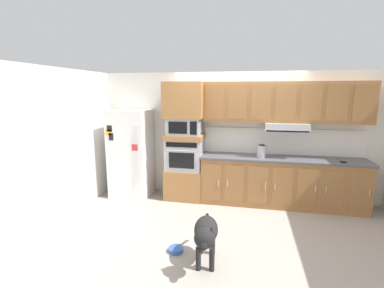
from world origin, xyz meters
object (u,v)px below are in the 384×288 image
(built_in_oven, at_px, (185,154))
(dog_food_bowl, at_px, (176,249))
(refrigerator, at_px, (131,153))
(screwdriver, at_px, (344,162))
(microwave, at_px, (185,126))
(dog, at_px, (206,233))
(electric_kettle, at_px, (262,151))

(built_in_oven, xyz_separation_m, dog_food_bowl, (0.32, -1.94, -0.87))
(refrigerator, bearing_deg, screwdriver, -1.30)
(dog_food_bowl, bearing_deg, microwave, 99.49)
(dog, bearing_deg, microwave, -166.24)
(screwdriver, relative_size, dog, 0.17)
(dog, xyz_separation_m, dog_food_bowl, (-0.44, 0.21, -0.40))
(electric_kettle, bearing_deg, dog, -108.79)
(refrigerator, distance_m, dog_food_bowl, 2.50)
(microwave, xyz_separation_m, electric_kettle, (1.47, -0.05, -0.43))
(dog, distance_m, dog_food_bowl, 0.63)
(screwdriver, bearing_deg, dog, -136.33)
(refrigerator, distance_m, electric_kettle, 2.59)
(built_in_oven, bearing_deg, refrigerator, -176.50)
(screwdriver, bearing_deg, microwave, 176.84)
(electric_kettle, height_order, dog_food_bowl, electric_kettle)
(electric_kettle, bearing_deg, microwave, 178.16)
(dog, bearing_deg, refrigerator, -143.83)
(electric_kettle, distance_m, dog, 2.30)
(built_in_oven, distance_m, screwdriver, 2.85)
(built_in_oven, xyz_separation_m, screwdriver, (2.85, -0.16, 0.03))
(built_in_oven, bearing_deg, screwdriver, -3.16)
(microwave, xyz_separation_m, screwdriver, (2.85, -0.16, -0.53))
(electric_kettle, relative_size, dog_food_bowl, 1.20)
(refrigerator, relative_size, dog, 1.86)
(electric_kettle, height_order, dog, electric_kettle)
(refrigerator, distance_m, screwdriver, 3.96)
(microwave, xyz_separation_m, dog, (0.76, -2.15, -1.02))
(dog, bearing_deg, built_in_oven, -166.24)
(screwdriver, distance_m, electric_kettle, 1.38)
(built_in_oven, bearing_deg, dog, -70.56)
(screwdriver, relative_size, dog_food_bowl, 0.80)
(screwdriver, xyz_separation_m, dog, (-2.09, -1.99, -0.50))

